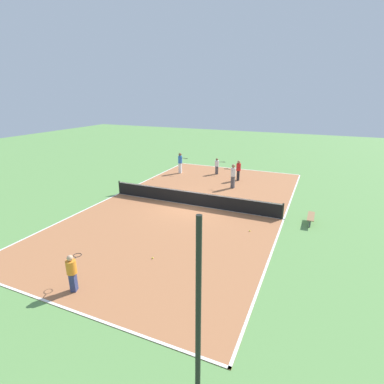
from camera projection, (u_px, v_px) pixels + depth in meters
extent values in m
plane|color=#60934C|center=(192.00, 205.00, 19.28)|extent=(80.00, 80.00, 0.00)
cube|color=#AD6B42|center=(192.00, 205.00, 19.27)|extent=(11.56, 21.33, 0.02)
cube|color=white|center=(284.00, 219.00, 17.09)|extent=(0.10, 21.33, 0.00)
cube|color=white|center=(119.00, 194.00, 21.45)|extent=(0.10, 21.33, 0.00)
cube|color=white|center=(237.00, 169.00, 28.50)|extent=(11.56, 0.10, 0.00)
cube|color=white|center=(65.00, 308.00, 10.04)|extent=(11.56, 0.10, 0.00)
cube|color=white|center=(192.00, 205.00, 19.27)|extent=(11.56, 0.10, 0.00)
cylinder|color=black|center=(283.00, 211.00, 16.98)|extent=(0.10, 0.10, 0.95)
cylinder|color=black|center=(120.00, 187.00, 21.26)|extent=(0.10, 0.10, 0.95)
cube|color=black|center=(192.00, 198.00, 19.13)|extent=(11.26, 0.03, 0.90)
cube|color=white|center=(192.00, 192.00, 18.99)|extent=(11.26, 0.04, 0.06)
cube|color=olive|center=(311.00, 216.00, 16.47)|extent=(0.36, 1.41, 0.04)
cylinder|color=#4C4C51|center=(311.00, 216.00, 17.02)|extent=(0.08, 0.08, 0.41)
cylinder|color=#4C4C51|center=(310.00, 224.00, 16.05)|extent=(0.08, 0.08, 0.41)
cube|color=white|center=(180.00, 168.00, 26.80)|extent=(0.27, 0.23, 0.91)
cylinder|color=blue|center=(180.00, 160.00, 26.56)|extent=(0.40, 0.40, 0.64)
sphere|color=brown|center=(180.00, 154.00, 26.42)|extent=(0.27, 0.27, 0.27)
cylinder|color=#262626|center=(183.00, 158.00, 26.36)|extent=(0.28, 0.06, 0.03)
torus|color=black|center=(186.00, 158.00, 26.23)|extent=(0.33, 0.33, 0.02)
cube|color=black|center=(238.00, 175.00, 24.56)|extent=(0.23, 0.27, 0.83)
cylinder|color=red|center=(239.00, 167.00, 24.34)|extent=(0.40, 0.40, 0.58)
sphere|color=#A87A56|center=(239.00, 162.00, 24.21)|extent=(0.25, 0.25, 0.25)
cube|color=#4C4C51|center=(233.00, 182.00, 22.59)|extent=(0.28, 0.24, 0.92)
cylinder|color=silver|center=(233.00, 172.00, 22.34)|extent=(0.42, 0.42, 0.64)
sphere|color=#A87A56|center=(233.00, 166.00, 22.19)|extent=(0.28, 0.28, 0.28)
cylinder|color=#262626|center=(229.00, 169.00, 22.46)|extent=(0.28, 0.08, 0.03)
torus|color=black|center=(226.00, 169.00, 22.61)|extent=(0.35, 0.35, 0.02)
cube|color=#4C4C51|center=(217.00, 170.00, 26.52)|extent=(0.31, 0.28, 0.71)
cylinder|color=white|center=(217.00, 163.00, 26.33)|extent=(0.47, 0.47, 0.50)
sphere|color=brown|center=(217.00, 159.00, 26.21)|extent=(0.21, 0.21, 0.21)
cylinder|color=#262626|center=(221.00, 162.00, 26.28)|extent=(0.27, 0.14, 0.03)
torus|color=black|center=(224.00, 162.00, 26.28)|extent=(0.40, 0.40, 0.02)
cube|color=navy|center=(73.00, 282.00, 10.82)|extent=(0.28, 0.31, 0.73)
cylinder|color=orange|center=(71.00, 267.00, 10.63)|extent=(0.47, 0.47, 0.51)
sphere|color=tan|center=(70.00, 258.00, 10.51)|extent=(0.22, 0.22, 0.22)
cylinder|color=#262626|center=(74.00, 259.00, 10.89)|extent=(0.13, 0.27, 0.03)
torus|color=black|center=(77.00, 255.00, 11.16)|extent=(0.40, 0.40, 0.02)
sphere|color=#CCE033|center=(153.00, 179.00, 24.90)|extent=(0.07, 0.07, 0.07)
sphere|color=#CCE033|center=(250.00, 231.00, 15.57)|extent=(0.07, 0.07, 0.07)
sphere|color=#CCE033|center=(153.00, 258.00, 13.02)|extent=(0.07, 0.07, 0.07)
cylinder|color=black|center=(198.00, 321.00, 6.20)|extent=(0.12, 0.12, 4.77)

